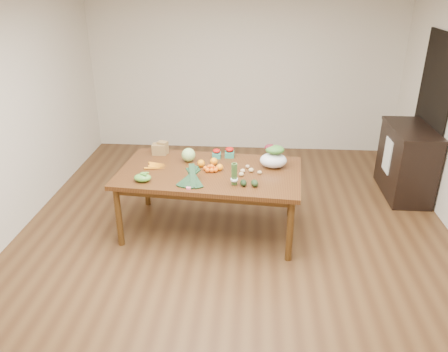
# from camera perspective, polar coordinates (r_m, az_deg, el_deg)

# --- Properties ---
(floor) EXTENTS (6.00, 6.00, 0.00)m
(floor) POSITION_cam_1_polar(r_m,az_deg,el_deg) (4.91, 1.27, -8.87)
(floor) COLOR brown
(floor) RESTS_ON ground
(room_walls) EXTENTS (5.02, 6.02, 2.70)m
(room_walls) POSITION_cam_1_polar(r_m,az_deg,el_deg) (4.31, 1.44, 6.22)
(room_walls) COLOR beige
(room_walls) RESTS_ON floor
(dining_table) EXTENTS (2.08, 1.27, 0.75)m
(dining_table) POSITION_cam_1_polar(r_m,az_deg,el_deg) (5.00, -1.82, -3.24)
(dining_table) COLOR #4E2D12
(dining_table) RESTS_ON floor
(doorway_dark) EXTENTS (0.02, 1.00, 2.10)m
(doorway_dark) POSITION_cam_1_polar(r_m,az_deg,el_deg) (6.35, 25.31, 7.17)
(doorway_dark) COLOR black
(doorway_dark) RESTS_ON floor
(cabinet) EXTENTS (0.52, 1.02, 0.94)m
(cabinet) POSITION_cam_1_polar(r_m,az_deg,el_deg) (6.27, 22.73, 1.75)
(cabinet) COLOR black
(cabinet) RESTS_ON floor
(dish_towel) EXTENTS (0.02, 0.28, 0.45)m
(dish_towel) POSITION_cam_1_polar(r_m,az_deg,el_deg) (6.16, 20.57, 2.52)
(dish_towel) COLOR white
(dish_towel) RESTS_ON cabinet
(paper_bag) EXTENTS (0.24, 0.20, 0.16)m
(paper_bag) POSITION_cam_1_polar(r_m,az_deg,el_deg) (5.31, -8.43, 3.62)
(paper_bag) COLOR olive
(paper_bag) RESTS_ON dining_table
(cabbage) EXTENTS (0.16, 0.16, 0.16)m
(cabbage) POSITION_cam_1_polar(r_m,az_deg,el_deg) (5.06, -4.66, 2.77)
(cabbage) COLOR #B6DE80
(cabbage) RESTS_ON dining_table
(strawberry_basket_a) EXTENTS (0.10, 0.10, 0.09)m
(strawberry_basket_a) POSITION_cam_1_polar(r_m,az_deg,el_deg) (5.16, -0.97, 2.86)
(strawberry_basket_a) COLOR red
(strawberry_basket_a) RESTS_ON dining_table
(strawberry_basket_b) EXTENTS (0.11, 0.11, 0.10)m
(strawberry_basket_b) POSITION_cam_1_polar(r_m,az_deg,el_deg) (5.18, 0.73, 3.01)
(strawberry_basket_b) COLOR #B91A0C
(strawberry_basket_b) RESTS_ON dining_table
(orange_a) EXTENTS (0.08, 0.08, 0.08)m
(orange_a) POSITION_cam_1_polar(r_m,az_deg,el_deg) (4.92, -3.01, 1.67)
(orange_a) COLOR orange
(orange_a) RESTS_ON dining_table
(orange_b) EXTENTS (0.09, 0.09, 0.09)m
(orange_b) POSITION_cam_1_polar(r_m,az_deg,el_deg) (4.97, -1.33, 1.93)
(orange_b) COLOR orange
(orange_b) RESTS_ON dining_table
(orange_c) EXTENTS (0.08, 0.08, 0.08)m
(orange_c) POSITION_cam_1_polar(r_m,az_deg,el_deg) (4.82, -0.56, 1.15)
(orange_c) COLOR orange
(orange_c) RESTS_ON dining_table
(mandarin_cluster) EXTENTS (0.19, 0.19, 0.08)m
(mandarin_cluster) POSITION_cam_1_polar(r_m,az_deg,el_deg) (4.81, -1.60, 1.12)
(mandarin_cluster) COLOR #EC520E
(mandarin_cluster) RESTS_ON dining_table
(carrots) EXTENTS (0.24, 0.21, 0.03)m
(carrots) POSITION_cam_1_polar(r_m,az_deg,el_deg) (4.98, -8.82, 1.32)
(carrots) COLOR orange
(carrots) RESTS_ON dining_table
(snap_pea_bag) EXTENTS (0.18, 0.14, 0.08)m
(snap_pea_bag) POSITION_cam_1_polar(r_m,az_deg,el_deg) (4.65, -10.59, -0.22)
(snap_pea_bag) COLOR #70B03B
(snap_pea_bag) RESTS_ON dining_table
(kale_bunch) EXTENTS (0.35, 0.43, 0.16)m
(kale_bunch) POSITION_cam_1_polar(r_m,az_deg,el_deg) (4.49, -4.40, -0.21)
(kale_bunch) COLOR black
(kale_bunch) RESTS_ON dining_table
(asparagus_bundle) EXTENTS (0.09, 0.12, 0.26)m
(asparagus_bundle) POSITION_cam_1_polar(r_m,az_deg,el_deg) (4.45, 1.35, 0.26)
(asparagus_bundle) COLOR #50813B
(asparagus_bundle) RESTS_ON dining_table
(potato_a) EXTENTS (0.05, 0.05, 0.05)m
(potato_a) POSITION_cam_1_polar(r_m,az_deg,el_deg) (4.78, 2.46, 0.68)
(potato_a) COLOR #DAB17D
(potato_a) RESTS_ON dining_table
(potato_b) EXTENTS (0.05, 0.05, 0.05)m
(potato_b) POSITION_cam_1_polar(r_m,az_deg,el_deg) (4.69, 2.28, 0.22)
(potato_b) COLOR tan
(potato_b) RESTS_ON dining_table
(potato_c) EXTENTS (0.06, 0.05, 0.05)m
(potato_c) POSITION_cam_1_polar(r_m,az_deg,el_deg) (4.79, 3.57, 0.78)
(potato_c) COLOR tan
(potato_c) RESTS_ON dining_table
(potato_d) EXTENTS (0.05, 0.04, 0.04)m
(potato_d) POSITION_cam_1_polar(r_m,az_deg,el_deg) (4.89, 3.10, 1.25)
(potato_d) COLOR tan
(potato_d) RESTS_ON dining_table
(potato_e) EXTENTS (0.05, 0.04, 0.04)m
(potato_e) POSITION_cam_1_polar(r_m,az_deg,el_deg) (4.75, 4.68, 0.47)
(potato_e) COLOR tan
(potato_e) RESTS_ON dining_table
(avocado_a) EXTENTS (0.09, 0.11, 0.07)m
(avocado_a) POSITION_cam_1_polar(r_m,az_deg,el_deg) (4.48, 2.55, -0.90)
(avocado_a) COLOR black
(avocado_a) RESTS_ON dining_table
(avocado_b) EXTENTS (0.10, 0.12, 0.07)m
(avocado_b) POSITION_cam_1_polar(r_m,az_deg,el_deg) (4.47, 4.02, -0.94)
(avocado_b) COLOR black
(avocado_b) RESTS_ON dining_table
(salad_bag) EXTENTS (0.32, 0.25, 0.23)m
(salad_bag) POSITION_cam_1_polar(r_m,az_deg,el_deg) (4.90, 6.48, 2.40)
(salad_bag) COLOR silver
(salad_bag) RESTS_ON dining_table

